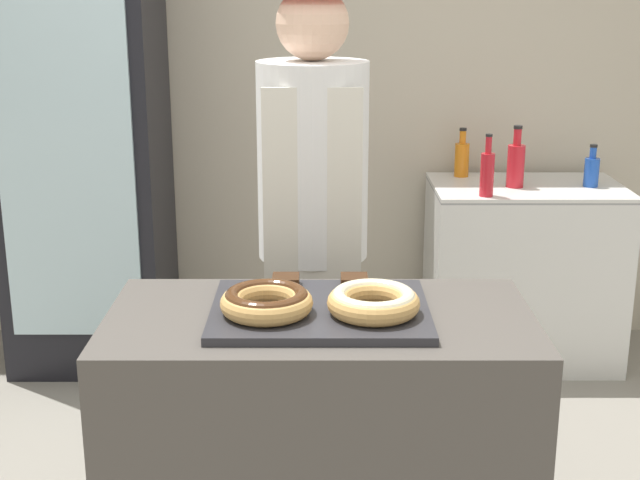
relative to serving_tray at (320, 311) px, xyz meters
name	(u,v)px	position (x,y,z in m)	size (l,w,h in m)	color
wall_back	(320,68)	(0.00, 2.13, 0.45)	(8.00, 0.06, 2.70)	#BCB29E
display_counter	(320,463)	(0.00, 0.00, -0.46)	(1.15, 0.60, 0.89)	#4C4742
serving_tray	(320,311)	(0.00, 0.00, 0.00)	(0.58, 0.44, 0.02)	#2D2D33
donut_chocolate_glaze	(267,301)	(-0.14, -0.05, 0.05)	(0.24, 0.24, 0.07)	tan
donut_light_glaze	(373,301)	(0.14, -0.05, 0.05)	(0.24, 0.24, 0.07)	tan
brownie_back_left	(286,281)	(-0.10, 0.16, 0.03)	(0.08, 0.08, 0.03)	#382111
brownie_back_right	(354,281)	(0.10, 0.16, 0.03)	(0.08, 0.08, 0.03)	#382111
baker_person	(313,230)	(-0.02, 0.64, 0.05)	(0.37, 0.37, 1.78)	#4C4C51
beverage_fridge	(85,153)	(-1.07, 1.76, 0.10)	(0.70, 0.62, 2.00)	black
chest_freezer	(522,272)	(0.96, 1.77, -0.47)	(0.87, 0.57, 0.85)	silver
bottle_blue	(592,170)	(1.24, 1.74, 0.02)	(0.07, 0.07, 0.19)	#1E4CB2
bottle_red	(487,172)	(0.73, 1.55, 0.05)	(0.06, 0.06, 0.27)	red
bottle_red_b	(516,163)	(0.89, 1.73, 0.05)	(0.08, 0.08, 0.28)	red
bottle_orange	(462,158)	(0.68, 1.96, 0.04)	(0.07, 0.07, 0.23)	orange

